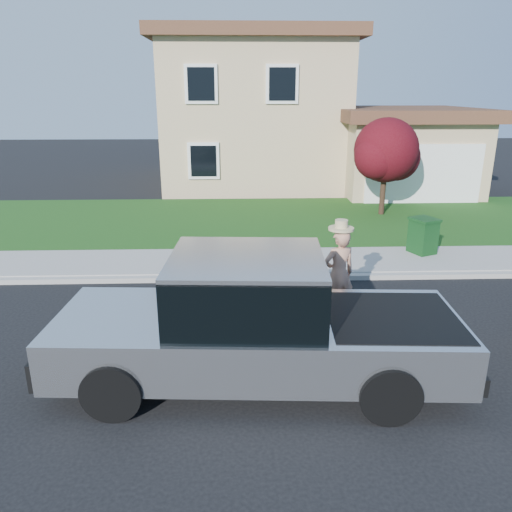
{
  "coord_description": "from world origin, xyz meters",
  "views": [
    {
      "loc": [
        -0.76,
        -8.35,
        4.36
      ],
      "look_at": [
        -0.43,
        1.15,
        1.2
      ],
      "focal_mm": 35.0,
      "sensor_mm": 36.0,
      "label": 1
    }
  ],
  "objects_px": {
    "pickup_truck": "(256,325)",
    "woman": "(339,272)",
    "ornamental_tree": "(387,153)",
    "trash_bin": "(423,235)"
  },
  "relations": [
    {
      "from": "pickup_truck",
      "to": "woman",
      "type": "bearing_deg",
      "value": 56.04
    },
    {
      "from": "ornamental_tree",
      "to": "woman",
      "type": "bearing_deg",
      "value": -111.24
    },
    {
      "from": "woman",
      "to": "ornamental_tree",
      "type": "relative_size",
      "value": 0.6
    },
    {
      "from": "trash_bin",
      "to": "woman",
      "type": "bearing_deg",
      "value": -153.41
    },
    {
      "from": "ornamental_tree",
      "to": "trash_bin",
      "type": "relative_size",
      "value": 3.52
    },
    {
      "from": "ornamental_tree",
      "to": "trash_bin",
      "type": "bearing_deg",
      "value": -92.75
    },
    {
      "from": "woman",
      "to": "pickup_truck",
      "type": "bearing_deg",
      "value": 35.22
    },
    {
      "from": "woman",
      "to": "trash_bin",
      "type": "distance_m",
      "value": 4.74
    },
    {
      "from": "ornamental_tree",
      "to": "pickup_truck",
      "type": "bearing_deg",
      "value": -115.06
    },
    {
      "from": "pickup_truck",
      "to": "woman",
      "type": "height_order",
      "value": "pickup_truck"
    }
  ]
}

